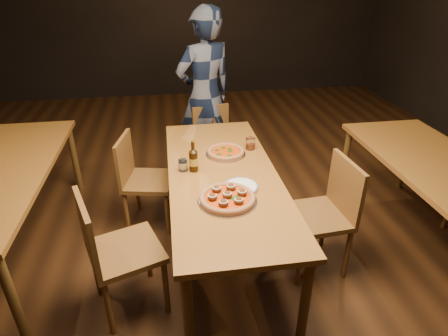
{
  "coord_description": "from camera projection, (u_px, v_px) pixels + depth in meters",
  "views": [
    {
      "loc": [
        -0.36,
        -2.39,
        2.1
      ],
      "look_at": [
        0.0,
        -0.05,
        0.82
      ],
      "focal_mm": 30.0,
      "sensor_mm": 36.0,
      "label": 1
    }
  ],
  "objects": [
    {
      "name": "diner",
      "position": [
        205.0,
        95.0,
        3.96
      ],
      "size": [
        0.77,
        0.66,
        1.79
      ],
      "primitive_type": "imported",
      "rotation": [
        0.0,
        0.0,
        3.56
      ],
      "color": "black",
      "rests_on": "ground"
    },
    {
      "name": "chair_main_e",
      "position": [
        316.0,
        215.0,
        2.78
      ],
      "size": [
        0.47,
        0.47,
        0.94
      ],
      "primitive_type": null,
      "rotation": [
        0.0,
        0.0,
        -1.49
      ],
      "color": "brown",
      "rests_on": "ground"
    },
    {
      "name": "chair_main_sw",
      "position": [
        149.0,
        180.0,
        3.29
      ],
      "size": [
        0.49,
        0.49,
        0.89
      ],
      "primitive_type": null,
      "rotation": [
        0.0,
        0.0,
        1.37
      ],
      "color": "brown",
      "rests_on": "ground"
    },
    {
      "name": "ground",
      "position": [
        223.0,
        251.0,
        3.13
      ],
      "size": [
        9.0,
        9.0,
        0.0
      ],
      "primitive_type": "plane",
      "color": "black"
    },
    {
      "name": "table_main",
      "position": [
        223.0,
        181.0,
        2.8
      ],
      "size": [
        0.8,
        2.0,
        0.75
      ],
      "color": "brown",
      "rests_on": "ground"
    },
    {
      "name": "amber_glass",
      "position": [
        250.0,
        143.0,
        3.12
      ],
      "size": [
        0.08,
        0.08,
        0.1
      ],
      "primitive_type": "cylinder",
      "color": "maroon",
      "rests_on": "table_main"
    },
    {
      "name": "table_right",
      "position": [
        446.0,
        177.0,
        2.86
      ],
      "size": [
        0.8,
        2.0,
        0.75
      ],
      "color": "brown",
      "rests_on": "ground"
    },
    {
      "name": "chair_end",
      "position": [
        217.0,
        147.0,
        3.94
      ],
      "size": [
        0.48,
        0.48,
        0.86
      ],
      "primitive_type": null,
      "rotation": [
        0.0,
        0.0,
        0.22
      ],
      "color": "brown",
      "rests_on": "ground"
    },
    {
      "name": "pizza_meatball",
      "position": [
        227.0,
        198.0,
        2.43
      ],
      "size": [
        0.39,
        0.39,
        0.07
      ],
      "rotation": [
        0.0,
        0.0,
        -0.15
      ],
      "color": "#B7B7BF",
      "rests_on": "table_main"
    },
    {
      "name": "water_glass",
      "position": [
        183.0,
        165.0,
        2.79
      ],
      "size": [
        0.07,
        0.07,
        0.09
      ],
      "primitive_type": "cylinder",
      "color": "white",
      "rests_on": "table_main"
    },
    {
      "name": "room_shell",
      "position": [
        223.0,
        12.0,
        2.25
      ],
      "size": [
        9.0,
        9.0,
        9.0
      ],
      "color": "black",
      "rests_on": "ground"
    },
    {
      "name": "pizza_margherita",
      "position": [
        226.0,
        152.0,
        3.04
      ],
      "size": [
        0.32,
        0.32,
        0.04
      ],
      "rotation": [
        0.0,
        0.0,
        -0.35
      ],
      "color": "#B7B7BF",
      "rests_on": "table_main"
    },
    {
      "name": "chair_main_nw",
      "position": [
        125.0,
        250.0,
        2.43
      ],
      "size": [
        0.56,
        0.56,
        0.95
      ],
      "primitive_type": null,
      "rotation": [
        0.0,
        0.0,
        1.91
      ],
      "color": "brown",
      "rests_on": "ground"
    },
    {
      "name": "beer_bottle",
      "position": [
        193.0,
        161.0,
        2.76
      ],
      "size": [
        0.07,
        0.07,
        0.24
      ],
      "rotation": [
        0.0,
        0.0,
        -0.08
      ],
      "color": "black",
      "rests_on": "table_main"
    },
    {
      "name": "plate_stack",
      "position": [
        241.0,
        187.0,
        2.57
      ],
      "size": [
        0.24,
        0.24,
        0.02
      ],
      "primitive_type": "cylinder",
      "color": "white",
      "rests_on": "table_main"
    }
  ]
}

